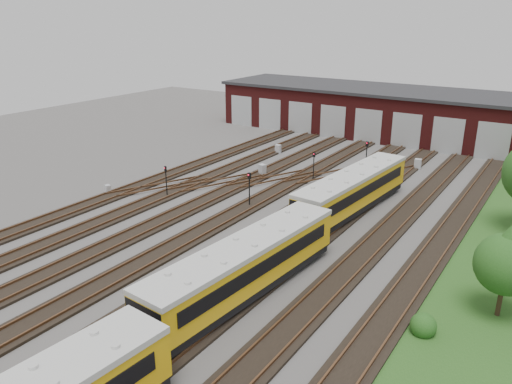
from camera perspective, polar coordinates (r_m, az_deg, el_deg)
The scene contains 15 objects.
ground at distance 37.87m, azimuth -3.79°, elevation -5.30°, with size 120.00×120.00×0.00m, color #4B4846.
track_network at distance 38.35m, azimuth -3.47°, elevation -4.78°, with size 30.40×70.00×0.33m.
maintenance_shed at distance 71.53m, azimuth 15.99°, elevation 8.68°, with size 51.00×12.50×6.35m.
metro_train at distance 29.70m, azimuth -1.24°, elevation -8.51°, with size 3.96×47.42×3.15m.
signal_mast_0 at distance 46.34m, azimuth -10.25°, elevation 1.67°, with size 0.27×0.26×2.92m.
signal_mast_1 at distance 43.14m, azimuth -0.77°, elevation 0.81°, with size 0.31×0.29×3.10m.
signal_mast_2 at distance 50.55m, azimuth 6.62°, elevation 3.37°, with size 0.24×0.22×2.92m.
signal_mast_3 at distance 53.87m, azimuth 12.52°, elevation 4.38°, with size 0.29×0.27×3.39m.
relay_cabinet_0 at distance 48.84m, azimuth -16.58°, elevation 0.29°, with size 0.51×0.43×0.85m, color #B3B5B9.
relay_cabinet_1 at distance 60.59m, azimuth 2.53°, elevation 4.92°, with size 0.64×0.53×1.06m, color #B3B5B9.
relay_cabinet_2 at distance 52.30m, azimuth 0.73°, elevation 2.57°, with size 0.68×0.57×1.13m, color #B3B5B9.
relay_cabinet_3 at distance 57.01m, azimuth 18.00°, elevation 3.05°, with size 0.69×0.57×1.15m, color #B3B5B9.
relay_cabinet_4 at distance 42.06m, azimuth 10.19°, elevation -2.13°, with size 0.67×0.56×1.12m, color #B3B5B9.
tree_3 at distance 30.20m, azimuth 26.84°, elevation -6.68°, with size 3.43×3.43×5.68m.
bush_0 at distance 28.47m, azimuth 18.62°, elevation -13.94°, with size 1.40×1.40×1.40m, color #174213.
Camera 1 is at (20.92, -27.22, 15.99)m, focal length 35.00 mm.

